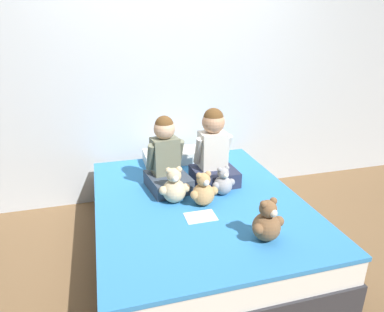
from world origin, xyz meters
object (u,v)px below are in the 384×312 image
object	(u,v)px
teddy_bear_held_by_left_child	(174,187)
child_on_left	(166,160)
bed	(198,225)
pillow_at_headboard	(175,156)
teddy_bear_at_foot_of_bed	(267,223)
teddy_bear_held_by_right_child	(223,183)
child_on_right	(213,152)
teddy_bear_between_children	(203,191)
sign_card	(201,217)

from	to	relation	value
teddy_bear_held_by_left_child	child_on_left	bearing A→B (deg)	90.99
bed	pillow_at_headboard	xyz separation A→B (m)	(0.00, 0.78, 0.28)
bed	child_on_left	size ratio (longest dim) A/B	3.20
teddy_bear_held_by_left_child	teddy_bear_at_foot_of_bed	bearing A→B (deg)	-54.78
teddy_bear_held_by_right_child	child_on_right	bearing A→B (deg)	78.62
bed	pillow_at_headboard	bearing A→B (deg)	90.00
child_on_left	child_on_right	xyz separation A→B (m)	(0.39, -0.00, 0.03)
bed	child_on_right	bearing A→B (deg)	51.80
child_on_left	pillow_at_headboard	distance (m)	0.58
teddy_bear_held_by_right_child	teddy_bear_between_children	distance (m)	0.23
sign_card	bed	bearing A→B (deg)	76.86
teddy_bear_held_by_left_child	teddy_bear_held_by_right_child	size ratio (longest dim) A/B	1.20
teddy_bear_between_children	sign_card	size ratio (longest dim) A/B	1.24
teddy_bear_held_by_right_child	teddy_bear_at_foot_of_bed	distance (m)	0.63
child_on_left	teddy_bear_held_by_right_child	size ratio (longest dim) A/B	2.53
bed	sign_card	world-z (taller)	sign_card
teddy_bear_between_children	pillow_at_headboard	size ratio (longest dim) A/B	0.44
child_on_right	sign_card	bearing A→B (deg)	-119.69
bed	teddy_bear_at_foot_of_bed	size ratio (longest dim) A/B	6.80
child_on_left	teddy_bear_at_foot_of_bed	xyz separation A→B (m)	(0.44, -0.87, -0.12)
bed	child_on_left	world-z (taller)	child_on_left
teddy_bear_at_foot_of_bed	teddy_bear_between_children	bearing A→B (deg)	99.67
teddy_bear_at_foot_of_bed	sign_card	world-z (taller)	teddy_bear_at_foot_of_bed
child_on_left	sign_card	size ratio (longest dim) A/B	2.79
teddy_bear_held_by_left_child	teddy_bear_at_foot_of_bed	distance (m)	0.75
bed	child_on_right	xyz separation A→B (m)	(0.20, 0.26, 0.49)
child_on_right	teddy_bear_at_foot_of_bed	xyz separation A→B (m)	(0.05, -0.86, -0.15)
bed	child_on_right	distance (m)	0.59
teddy_bear_held_by_left_child	sign_card	world-z (taller)	teddy_bear_held_by_left_child
bed	teddy_bear_held_by_left_child	distance (m)	0.39
teddy_bear_held_by_right_child	bed	bearing A→B (deg)	175.22
teddy_bear_at_foot_of_bed	teddy_bear_held_by_right_child	bearing A→B (deg)	78.80
teddy_bear_between_children	teddy_bear_at_foot_of_bed	xyz separation A→B (m)	(0.24, -0.51, 0.01)
child_on_right	sign_card	distance (m)	0.63
pillow_at_headboard	teddy_bear_between_children	bearing A→B (deg)	-89.28
sign_card	teddy_bear_at_foot_of_bed	bearing A→B (deg)	-48.73
child_on_right	teddy_bear_held_by_right_child	distance (m)	0.29
child_on_left	teddy_bear_held_by_right_child	xyz separation A→B (m)	(0.39, -0.23, -0.14)
pillow_at_headboard	sign_card	distance (m)	1.03
child_on_left	bed	bearing A→B (deg)	-62.91
child_on_right	teddy_bear_held_by_left_child	xyz separation A→B (m)	(-0.39, -0.25, -0.15)
bed	teddy_bear_between_children	bearing A→B (deg)	-83.35
teddy_bear_held_by_right_child	sign_card	size ratio (longest dim) A/B	1.10
bed	teddy_bear_held_by_right_child	world-z (taller)	teddy_bear_held_by_right_child
teddy_bear_held_by_right_child	teddy_bear_at_foot_of_bed	world-z (taller)	teddy_bear_at_foot_of_bed
teddy_bear_between_children	child_on_left	bearing A→B (deg)	111.09
child_on_right	child_on_left	bearing A→B (deg)	177.31
child_on_right	pillow_at_headboard	xyz separation A→B (m)	(-0.20, 0.52, -0.21)
teddy_bear_held_by_left_child	pillow_at_headboard	bearing A→B (deg)	76.53
pillow_at_headboard	teddy_bear_held_by_right_child	bearing A→B (deg)	-74.78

